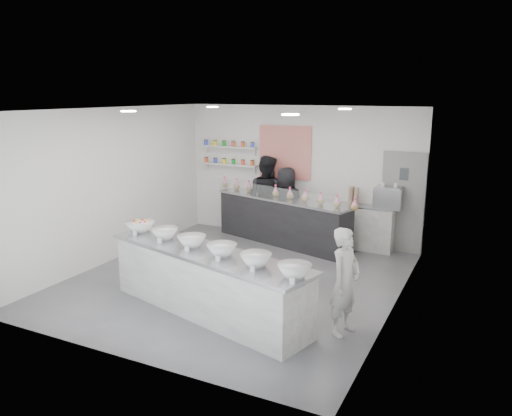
{
  "coord_description": "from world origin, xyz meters",
  "views": [
    {
      "loc": [
        4.02,
        -7.39,
        3.28
      ],
      "look_at": [
        0.19,
        0.4,
        1.26
      ],
      "focal_mm": 35.0,
      "sensor_mm": 36.0,
      "label": 1
    }
  ],
  "objects": [
    {
      "name": "floor",
      "position": [
        0.0,
        0.0,
        0.0
      ],
      "size": [
        6.0,
        6.0,
        0.0
      ],
      "primitive_type": "plane",
      "color": "#515156",
      "rests_on": "ground"
    },
    {
      "name": "cup_stacks",
      "position": [
        1.33,
        2.78,
        1.14
      ],
      "size": [
        0.24,
        0.24,
        0.38
      ],
      "primitive_type": null,
      "color": "gray",
      "rests_on": "espresso_ledge"
    },
    {
      "name": "back_bar",
      "position": [
        -0.14,
        2.39,
        0.52
      ],
      "size": [
        3.37,
        1.5,
        1.03
      ],
      "primitive_type": "cube",
      "rotation": [
        0.0,
        0.0,
        -0.28
      ],
      "color": "black",
      "rests_on": "floor"
    },
    {
      "name": "staff_right",
      "position": [
        -0.16,
        2.64,
        0.84
      ],
      "size": [
        0.87,
        0.61,
        1.68
      ],
      "primitive_type": "imported",
      "rotation": [
        0.0,
        0.0,
        3.24
      ],
      "color": "black",
      "rests_on": "floor"
    },
    {
      "name": "downlight_3",
      "position": [
        1.4,
        1.6,
        2.98
      ],
      "size": [
        0.24,
        0.24,
        0.02
      ],
      "primitive_type": "cylinder",
      "color": "white",
      "rests_on": "ceiling"
    },
    {
      "name": "espresso_ledge",
      "position": [
        1.55,
        2.78,
        0.48
      ],
      "size": [
        1.28,
        0.41,
        0.95
      ],
      "primitive_type": "cube",
      "color": "#A4A59F",
      "rests_on": "floor"
    },
    {
      "name": "right_wall",
      "position": [
        2.75,
        0.0,
        1.5
      ],
      "size": [
        0.0,
        6.0,
        6.0
      ],
      "primitive_type": "plane",
      "rotation": [
        1.57,
        0.0,
        -1.57
      ],
      "color": "white",
      "rests_on": "floor"
    },
    {
      "name": "left_wall",
      "position": [
        -2.75,
        0.0,
        1.5
      ],
      "size": [
        0.0,
        6.0,
        6.0
      ],
      "primitive_type": "plane",
      "rotation": [
        1.57,
        0.0,
        1.57
      ],
      "color": "white",
      "rests_on": "floor"
    },
    {
      "name": "downlight_2",
      "position": [
        -1.4,
        1.6,
        2.98
      ],
      "size": [
        0.24,
        0.24,
        0.02
      ],
      "primitive_type": "cylinder",
      "color": "white",
      "rests_on": "ceiling"
    },
    {
      "name": "pattern_panel",
      "position": [
        -0.35,
        2.98,
        1.95
      ],
      "size": [
        1.25,
        0.03,
        1.2
      ],
      "primitive_type": "cube",
      "color": "red",
      "rests_on": "back_wall"
    },
    {
      "name": "label_cards",
      "position": [
        0.4,
        -1.91,
        1.02
      ],
      "size": [
        3.31,
        0.04,
        0.07
      ],
      "primitive_type": null,
      "color": "white",
      "rests_on": "prep_counter"
    },
    {
      "name": "preserve_jars",
      "position": [
        -1.75,
        2.88,
        1.88
      ],
      "size": [
        1.45,
        0.1,
        0.56
      ],
      "primitive_type": null,
      "color": "#D95A2B",
      "rests_on": "jar_shelf_lower"
    },
    {
      "name": "sneeze_guard",
      "position": [
        -0.22,
        2.11,
        1.17
      ],
      "size": [
        3.16,
        0.92,
        0.28
      ],
      "primitive_type": "cube",
      "rotation": [
        0.0,
        0.0,
        -0.28
      ],
      "color": "white",
      "rests_on": "back_bar"
    },
    {
      "name": "espresso_machine",
      "position": [
        2.05,
        2.78,
        1.16
      ],
      "size": [
        0.56,
        0.39,
        0.43
      ],
      "primitive_type": "cube",
      "color": "#93969E",
      "rests_on": "espresso_ledge"
    },
    {
      "name": "back_door",
      "position": [
        2.3,
        2.97,
        1.05
      ],
      "size": [
        0.88,
        0.04,
        2.1
      ],
      "primitive_type": "cube",
      "color": "gray",
      "rests_on": "floor"
    },
    {
      "name": "downlight_0",
      "position": [
        -1.4,
        -1.0,
        2.98
      ],
      "size": [
        0.24,
        0.24,
        0.02
      ],
      "primitive_type": "cylinder",
      "color": "white",
      "rests_on": "ceiling"
    },
    {
      "name": "downlight_1",
      "position": [
        1.4,
        -1.0,
        2.98
      ],
      "size": [
        0.24,
        0.24,
        0.02
      ],
      "primitive_type": "cylinder",
      "color": "white",
      "rests_on": "ceiling"
    },
    {
      "name": "prep_counter",
      "position": [
        0.25,
        -1.39,
        0.49
      ],
      "size": [
        3.69,
        1.73,
        0.98
      ],
      "primitive_type": "cube",
      "rotation": [
        0.0,
        0.0,
        -0.26
      ],
      "color": "#A4A59F",
      "rests_on": "floor"
    },
    {
      "name": "jar_shelf_upper",
      "position": [
        -1.75,
        2.9,
        2.02
      ],
      "size": [
        1.45,
        0.22,
        0.04
      ],
      "primitive_type": "cube",
      "color": "silver",
      "rests_on": "back_wall"
    },
    {
      "name": "cookie_bags",
      "position": [
        -0.14,
        2.39,
        1.17
      ],
      "size": [
        3.65,
        1.18,
        0.27
      ],
      "primitive_type": null,
      "rotation": [
        0.0,
        0.0,
        -0.28
      ],
      "color": "pink",
      "rests_on": "back_bar"
    },
    {
      "name": "jar_shelf_lower",
      "position": [
        -1.75,
        2.9,
        1.6
      ],
      "size": [
        1.45,
        0.22,
        0.04
      ],
      "primitive_type": "cube",
      "color": "silver",
      "rests_on": "back_wall"
    },
    {
      "name": "staff_left",
      "position": [
        -0.65,
        2.64,
        0.95
      ],
      "size": [
        1.04,
        0.87,
        1.91
      ],
      "primitive_type": "imported",
      "rotation": [
        0.0,
        0.0,
        2.97
      ],
      "color": "black",
      "rests_on": "floor"
    },
    {
      "name": "woman_prep",
      "position": [
        2.29,
        -1.11,
        0.76
      ],
      "size": [
        0.49,
        0.63,
        1.51
      ],
      "primitive_type": "imported",
      "rotation": [
        0.0,
        0.0,
        1.31
      ],
      "color": "beige",
      "rests_on": "floor"
    },
    {
      "name": "ceiling",
      "position": [
        0.0,
        0.0,
        3.0
      ],
      "size": [
        6.0,
        6.0,
        0.0
      ],
      "primitive_type": "plane",
      "rotation": [
        3.14,
        0.0,
        0.0
      ],
      "color": "white",
      "rests_on": "floor"
    },
    {
      "name": "back_wall",
      "position": [
        0.0,
        3.0,
        1.5
      ],
      "size": [
        5.5,
        0.0,
        5.5
      ],
      "primitive_type": "plane",
      "rotation": [
        1.57,
        0.0,
        0.0
      ],
      "color": "white",
      "rests_on": "floor"
    },
    {
      "name": "prep_bowls",
      "position": [
        0.25,
        -1.39,
        1.07
      ],
      "size": [
        3.7,
        1.48,
        0.18
      ],
      "primitive_type": null,
      "rotation": [
        0.0,
        0.0,
        -0.26
      ],
      "color": "white",
      "rests_on": "prep_counter"
    }
  ]
}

